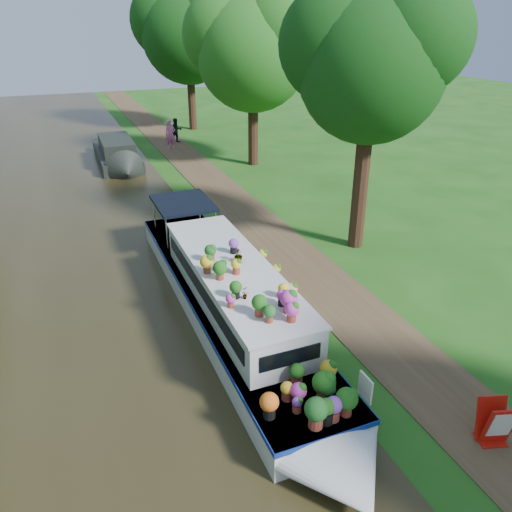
{
  "coord_description": "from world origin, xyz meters",
  "views": [
    {
      "loc": [
        -6.09,
        -11.4,
        7.77
      ],
      "look_at": [
        -1.02,
        1.04,
        1.3
      ],
      "focal_mm": 35.0,
      "sensor_mm": 36.0,
      "label": 1
    }
  ],
  "objects_px": {
    "sandwich_board": "(495,424)",
    "second_boat": "(117,154)",
    "pedestrian_pink": "(170,134)",
    "pedestrian_dark": "(176,130)",
    "plant_boat": "(234,300)"
  },
  "relations": [
    {
      "from": "second_boat",
      "to": "pedestrian_dark",
      "type": "relative_size",
      "value": 4.74
    },
    {
      "from": "plant_boat",
      "to": "second_boat",
      "type": "xyz_separation_m",
      "value": [
        -0.5,
        18.47,
        -0.26
      ]
    },
    {
      "from": "second_boat",
      "to": "pedestrian_pink",
      "type": "relative_size",
      "value": 4.15
    },
    {
      "from": "plant_boat",
      "to": "sandwich_board",
      "type": "xyz_separation_m",
      "value": [
        3.38,
        -5.87,
        -0.39
      ]
    },
    {
      "from": "pedestrian_pink",
      "to": "pedestrian_dark",
      "type": "xyz_separation_m",
      "value": [
        0.79,
        1.63,
        -0.12
      ]
    },
    {
      "from": "plant_boat",
      "to": "pedestrian_pink",
      "type": "bearing_deg",
      "value": 81.26
    },
    {
      "from": "pedestrian_pink",
      "to": "pedestrian_dark",
      "type": "bearing_deg",
      "value": 61.54
    },
    {
      "from": "sandwich_board",
      "to": "second_boat",
      "type": "bearing_deg",
      "value": 116.44
    },
    {
      "from": "sandwich_board",
      "to": "pedestrian_dark",
      "type": "distance_m",
      "value": 28.28
    },
    {
      "from": "second_boat",
      "to": "plant_boat",
      "type": "bearing_deg",
      "value": -87.14
    },
    {
      "from": "plant_boat",
      "to": "sandwich_board",
      "type": "bearing_deg",
      "value": -60.05
    },
    {
      "from": "second_boat",
      "to": "sandwich_board",
      "type": "height_order",
      "value": "second_boat"
    },
    {
      "from": "plant_boat",
      "to": "second_boat",
      "type": "height_order",
      "value": "plant_boat"
    },
    {
      "from": "pedestrian_pink",
      "to": "pedestrian_dark",
      "type": "height_order",
      "value": "pedestrian_pink"
    },
    {
      "from": "second_boat",
      "to": "pedestrian_pink",
      "type": "xyz_separation_m",
      "value": [
        3.69,
        2.31,
        0.35
      ]
    }
  ]
}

